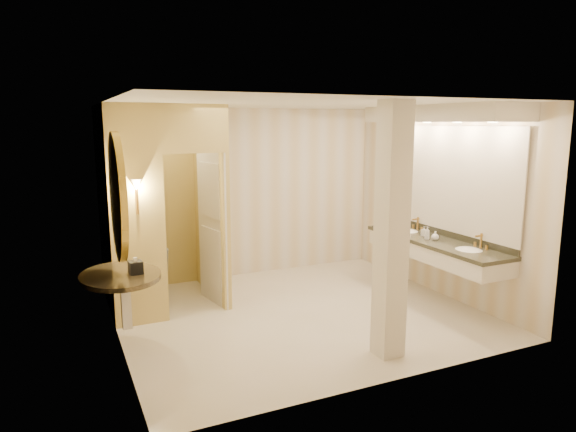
% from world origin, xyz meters
% --- Properties ---
extents(floor, '(4.50, 4.50, 0.00)m').
position_xyz_m(floor, '(0.00, 0.00, 0.00)').
color(floor, beige).
rests_on(floor, ground).
extents(ceiling, '(4.50, 4.50, 0.00)m').
position_xyz_m(ceiling, '(0.00, 0.00, 2.70)').
color(ceiling, silver).
rests_on(ceiling, wall_back).
extents(wall_back, '(4.50, 0.02, 2.70)m').
position_xyz_m(wall_back, '(0.00, 2.00, 1.35)').
color(wall_back, beige).
rests_on(wall_back, floor).
extents(wall_front, '(4.50, 0.02, 2.70)m').
position_xyz_m(wall_front, '(0.00, -2.00, 1.35)').
color(wall_front, beige).
rests_on(wall_front, floor).
extents(wall_left, '(0.02, 4.00, 2.70)m').
position_xyz_m(wall_left, '(-2.25, 0.00, 1.35)').
color(wall_left, beige).
rests_on(wall_left, floor).
extents(wall_right, '(0.02, 4.00, 2.70)m').
position_xyz_m(wall_right, '(2.25, 0.00, 1.35)').
color(wall_right, beige).
rests_on(wall_right, floor).
extents(toilet_closet, '(1.50, 1.55, 2.70)m').
position_xyz_m(toilet_closet, '(-1.11, 0.97, 1.39)').
color(toilet_closet, '#E2CF76').
rests_on(toilet_closet, floor).
extents(wall_sconce, '(0.14, 0.14, 0.42)m').
position_xyz_m(wall_sconce, '(-1.93, 0.43, 1.73)').
color(wall_sconce, '#B38539').
rests_on(wall_sconce, toilet_closet).
extents(vanity, '(0.75, 2.55, 2.09)m').
position_xyz_m(vanity, '(1.98, -0.32, 1.63)').
color(vanity, beige).
rests_on(vanity, floor).
extents(console_shelf, '(1.06, 1.06, 1.98)m').
position_xyz_m(console_shelf, '(-2.21, -0.20, 1.35)').
color(console_shelf, black).
rests_on(console_shelf, floor).
extents(pillar, '(0.27, 0.27, 2.70)m').
position_xyz_m(pillar, '(0.35, -1.48, 1.35)').
color(pillar, beige).
rests_on(pillar, floor).
extents(tissue_box, '(0.15, 0.15, 0.14)m').
position_xyz_m(tissue_box, '(-2.08, -0.27, 0.94)').
color(tissue_box, black).
rests_on(tissue_box, console_shelf).
extents(toilet, '(0.67, 0.87, 0.79)m').
position_xyz_m(toilet, '(-1.77, 1.46, 0.39)').
color(toilet, white).
rests_on(toilet, floor).
extents(soap_bottle_a, '(0.07, 0.07, 0.14)m').
position_xyz_m(soap_bottle_a, '(1.96, -0.06, 0.94)').
color(soap_bottle_a, beige).
rests_on(soap_bottle_a, vanity).
extents(soap_bottle_b, '(0.13, 0.13, 0.13)m').
position_xyz_m(soap_bottle_b, '(1.92, -0.35, 0.94)').
color(soap_bottle_b, silver).
rests_on(soap_bottle_b, vanity).
extents(soap_bottle_c, '(0.08, 0.08, 0.18)m').
position_xyz_m(soap_bottle_c, '(1.85, -0.26, 0.97)').
color(soap_bottle_c, '#C6B28C').
rests_on(soap_bottle_c, vanity).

